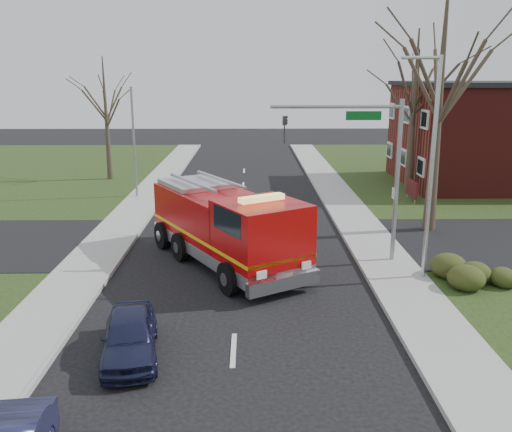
{
  "coord_description": "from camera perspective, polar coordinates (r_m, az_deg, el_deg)",
  "views": [
    {
      "loc": [
        0.49,
        -20.17,
        7.74
      ],
      "look_at": [
        0.74,
        1.7,
        2.0
      ],
      "focal_mm": 38.0,
      "sensor_mm": 36.0,
      "label": 1
    }
  ],
  "objects": [
    {
      "name": "hedge_corner",
      "position": [
        22.16,
        22.07,
        -5.27
      ],
      "size": [
        2.8,
        2.0,
        0.9
      ],
      "primitive_type": "ellipsoid",
      "color": "#2C3312",
      "rests_on": "lawn_right"
    },
    {
      "name": "bare_tree_left",
      "position": [
        41.57,
        -15.57,
        11.18
      ],
      "size": [
        4.5,
        4.5,
        9.0
      ],
      "color": "#3C3123",
      "rests_on": "ground"
    },
    {
      "name": "traffic_signal_mast",
      "position": [
        22.38,
        11.61,
        6.62
      ],
      "size": [
        5.29,
        0.18,
        6.8
      ],
      "color": "gray",
      "rests_on": "ground"
    },
    {
      "name": "utility_pole_far",
      "position": [
        35.19,
        -12.71,
        7.43
      ],
      "size": [
        0.14,
        0.14,
        7.0
      ],
      "primitive_type": "cylinder",
      "color": "gray",
      "rests_on": "ground"
    },
    {
      "name": "fire_engine",
      "position": [
        22.35,
        -3.09,
        -1.32
      ],
      "size": [
        6.92,
        8.93,
        3.48
      ],
      "rotation": [
        0.0,
        0.0,
        0.53
      ],
      "color": "#A30708",
      "rests_on": "ground"
    },
    {
      "name": "ground",
      "position": [
        21.61,
        -1.92,
        -6.29
      ],
      "size": [
        120.0,
        120.0,
        0.0
      ],
      "primitive_type": "plane",
      "color": "black",
      "rests_on": "ground"
    },
    {
      "name": "brick_building",
      "position": [
        42.61,
        25.35,
        7.81
      ],
      "size": [
        15.4,
        10.4,
        7.25
      ],
      "color": "maroon",
      "rests_on": "ground"
    },
    {
      "name": "sidewalk_left",
      "position": [
        22.59,
        -17.94,
        -5.88
      ],
      "size": [
        2.4,
        80.0,
        0.15
      ],
      "primitive_type": "cube",
      "color": "#A09F9A",
      "rests_on": "ground"
    },
    {
      "name": "bare_tree_far",
      "position": [
        36.72,
        16.36,
        12.17
      ],
      "size": [
        5.25,
        5.25,
        10.5
      ],
      "color": "#3C3123",
      "rests_on": "ground"
    },
    {
      "name": "health_center_sign",
      "position": [
        34.85,
        16.08,
        2.77
      ],
      "size": [
        0.12,
        2.0,
        1.4
      ],
      "color": "#511216",
      "rests_on": "ground"
    },
    {
      "name": "streetlight_pole",
      "position": [
        21.0,
        17.89,
        5.26
      ],
      "size": [
        1.48,
        0.16,
        8.4
      ],
      "color": "#B7BABF",
      "rests_on": "ground"
    },
    {
      "name": "bare_tree_near",
      "position": [
        27.67,
        18.87,
        13.27
      ],
      "size": [
        6.0,
        6.0,
        12.0
      ],
      "color": "#3C3123",
      "rests_on": "ground"
    },
    {
      "name": "sidewalk_right",
      "position": [
        22.32,
        14.29,
        -5.86
      ],
      "size": [
        2.4,
        80.0,
        0.15
      ],
      "primitive_type": "cube",
      "color": "#A09F9A",
      "rests_on": "ground"
    },
    {
      "name": "parked_car_maroon",
      "position": [
        15.95,
        -13.14,
        -12.16
      ],
      "size": [
        2.1,
        3.94,
        1.28
      ],
      "primitive_type": "imported",
      "rotation": [
        0.0,
        0.0,
        0.17
      ],
      "color": "#1B1E3B",
      "rests_on": "ground"
    }
  ]
}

